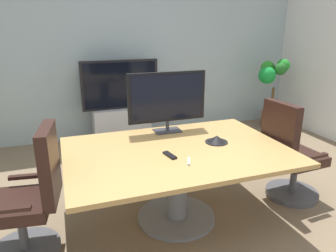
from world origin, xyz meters
name	(u,v)px	position (x,y,z in m)	size (l,w,h in m)	color
ground_plane	(192,221)	(0.00, 0.00, 0.00)	(7.25, 7.25, 0.00)	#7A664C
wall_back_glass_partition	(125,49)	(0.00, 2.80, 1.44)	(6.25, 0.10, 2.87)	#9EB2B7
conference_table	(177,165)	(-0.12, 0.11, 0.57)	(2.02, 1.38, 0.73)	#B2894C
office_chair_left	(31,204)	(-1.39, 0.04, 0.46)	(0.62, 0.60, 1.09)	#4C4C51
office_chair_right	(289,159)	(1.15, 0.08, 0.46)	(0.61, 0.59, 1.09)	#4C4C51
tv_monitor	(167,99)	(-0.03, 0.63, 1.09)	(0.84, 0.18, 0.64)	#333338
wall_display_unit	(121,115)	(-0.17, 2.44, 0.44)	(1.20, 0.36, 1.31)	#B7BABC
potted_plant	(272,88)	(2.53, 2.25, 0.73)	(0.60, 0.49, 1.25)	brown
conference_phone	(217,139)	(0.31, 0.15, 0.76)	(0.22, 0.22, 0.07)	black
remote_control	(170,155)	(-0.23, -0.02, 0.74)	(0.05, 0.17, 0.02)	black
whiteboard_marker	(189,161)	(-0.13, -0.19, 0.74)	(0.13, 0.02, 0.02)	silver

